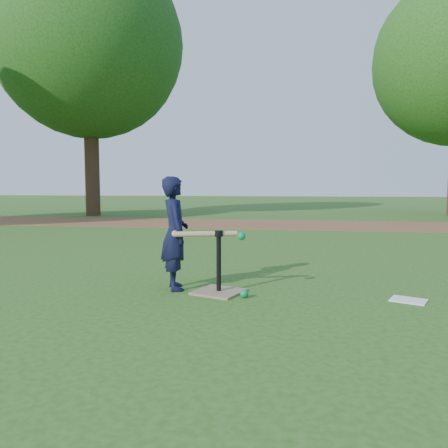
# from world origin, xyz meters

# --- Properties ---
(ground) EXTENTS (80.00, 80.00, 0.00)m
(ground) POSITION_xyz_m (0.00, 0.00, 0.00)
(ground) COLOR #285116
(ground) RESTS_ON ground
(dirt_strip) EXTENTS (24.00, 3.00, 0.01)m
(dirt_strip) POSITION_xyz_m (0.00, 7.50, 0.01)
(dirt_strip) COLOR brown
(dirt_strip) RESTS_ON ground
(child) EXTENTS (0.42, 0.49, 1.14)m
(child) POSITION_xyz_m (-0.08, -0.14, 0.57)
(child) COLOR black
(child) RESTS_ON ground
(wiffle_ball_ground) EXTENTS (0.08, 0.08, 0.08)m
(wiffle_ball_ground) POSITION_xyz_m (0.66, -0.37, 0.04)
(wiffle_ball_ground) COLOR #0B7F3E
(wiffle_ball_ground) RESTS_ON ground
(clipboard) EXTENTS (0.37, 0.33, 0.01)m
(clipboard) POSITION_xyz_m (2.14, -0.23, 0.01)
(clipboard) COLOR white
(clipboard) RESTS_ON ground
(batting_tee) EXTENTS (0.55, 0.55, 0.61)m
(batting_tee) POSITION_xyz_m (0.39, -0.22, 0.11)
(batting_tee) COLOR #877156
(batting_tee) RESTS_ON ground
(swing_action) EXTENTS (0.72, 0.22, 0.09)m
(swing_action) POSITION_xyz_m (0.31, -0.25, 0.58)
(swing_action) COLOR tan
(swing_action) RESTS_ON ground
(tree_left) EXTENTS (6.40, 6.40, 9.08)m
(tree_left) POSITION_xyz_m (-6.00, 10.00, 5.87)
(tree_left) COLOR #382316
(tree_left) RESTS_ON ground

